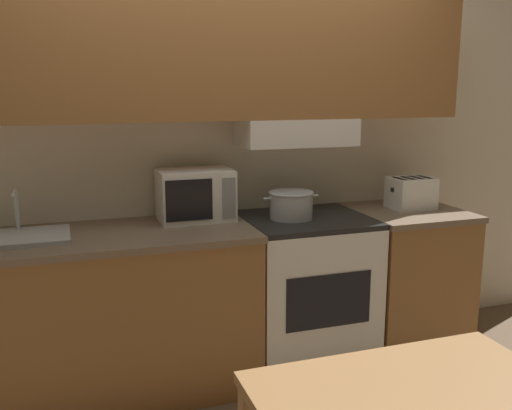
% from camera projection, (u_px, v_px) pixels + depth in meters
% --- Properties ---
extents(ground_plane, '(16.00, 16.00, 0.00)m').
position_uv_depth(ground_plane, '(220.00, 347.00, 3.69)').
color(ground_plane, brown).
extents(wall_back, '(5.30, 0.38, 2.55)m').
position_uv_depth(wall_back, '(221.00, 107.00, 3.32)').
color(wall_back, silver).
rests_on(wall_back, ground_plane).
extents(lower_counter_main, '(1.54, 0.69, 0.90)m').
position_uv_depth(lower_counter_main, '(111.00, 314.00, 3.07)').
color(lower_counter_main, '#936033').
rests_on(lower_counter_main, ground_plane).
extents(lower_counter_right_stub, '(0.65, 0.69, 0.90)m').
position_uv_depth(lower_counter_right_stub, '(404.00, 278.00, 3.64)').
color(lower_counter_right_stub, '#936033').
rests_on(lower_counter_right_stub, ground_plane).
extents(stove_range, '(0.72, 0.66, 0.90)m').
position_uv_depth(stove_range, '(305.00, 290.00, 3.43)').
color(stove_range, white).
rests_on(stove_range, ground_plane).
extents(cooking_pot, '(0.34, 0.26, 0.16)m').
position_uv_depth(cooking_pot, '(291.00, 204.00, 3.30)').
color(cooking_pot, '#B7BABF').
rests_on(cooking_pot, stove_range).
extents(microwave, '(0.42, 0.30, 0.29)m').
position_uv_depth(microwave, '(195.00, 195.00, 3.25)').
color(microwave, white).
rests_on(microwave, lower_counter_main).
extents(toaster, '(0.27, 0.21, 0.20)m').
position_uv_depth(toaster, '(411.00, 193.00, 3.57)').
color(toaster, white).
rests_on(toaster, lower_counter_right_stub).
extents(sink_basin, '(0.51, 0.35, 0.24)m').
position_uv_depth(sink_basin, '(17.00, 237.00, 2.84)').
color(sink_basin, '#B7BABF').
rests_on(sink_basin, lower_counter_main).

